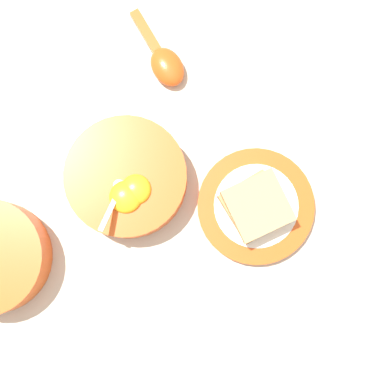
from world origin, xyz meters
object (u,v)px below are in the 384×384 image
at_px(egg_bowl, 127,179).
at_px(toast_plate, 256,206).
at_px(toast_sandwich, 256,206).
at_px(soup_spoon, 164,62).

distance_m(egg_bowl, toast_plate, 0.19).
bearing_deg(toast_plate, egg_bowl, -132.54).
height_order(toast_sandwich, soup_spoon, toast_sandwich).
height_order(egg_bowl, toast_sandwich, egg_bowl).
distance_m(toast_plate, soup_spoon, 0.26).
distance_m(egg_bowl, toast_sandwich, 0.19).
bearing_deg(toast_sandwich, toast_plate, 104.03).
bearing_deg(egg_bowl, toast_sandwich, 46.63).
xyz_separation_m(toast_plate, toast_sandwich, (0.00, -0.00, 0.03)).
height_order(egg_bowl, soup_spoon, egg_bowl).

